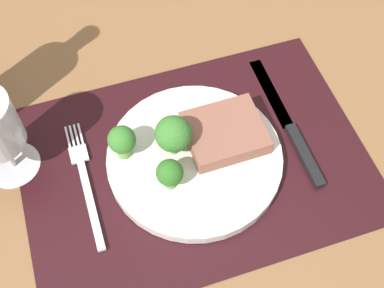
{
  "coord_description": "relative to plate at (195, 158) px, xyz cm",
  "views": [
    {
      "loc": [
        -10.8,
        -31.89,
        59.08
      ],
      "look_at": [
        0.22,
        1.77,
        1.9
      ],
      "focal_mm": 47.08,
      "sensor_mm": 36.0,
      "label": 1
    }
  ],
  "objects": [
    {
      "name": "broccoli_front_edge",
      "position": [
        -2.34,
        1.53,
        4.8
      ],
      "size": [
        4.77,
        4.77,
        6.47
      ],
      "color": "#6B994C",
      "rests_on": "plate"
    },
    {
      "name": "placemat",
      "position": [
        0.0,
        0.0,
        -0.95
      ],
      "size": [
        45.94,
        32.7,
        0.3
      ],
      "primitive_type": "cube",
      "color": "black",
      "rests_on": "ground_plane"
    },
    {
      "name": "steak",
      "position": [
        4.7,
        1.44,
        1.95
      ],
      "size": [
        10.23,
        8.84,
        2.29
      ],
      "primitive_type": "cube",
      "rotation": [
        0.0,
        0.0,
        0.01
      ],
      "color": "#8C5647",
      "rests_on": "plate"
    },
    {
      "name": "knife",
      "position": [
        14.37,
        0.53,
        -0.5
      ],
      "size": [
        1.8,
        23.0,
        0.8
      ],
      "rotation": [
        0.0,
        0.0,
        0.04
      ],
      "color": "black",
      "rests_on": "placemat"
    },
    {
      "name": "ground_plane",
      "position": [
        0.0,
        0.0,
        -2.6
      ],
      "size": [
        140.0,
        110.0,
        3.0
      ],
      "primitive_type": "cube",
      "color": "brown"
    },
    {
      "name": "broccoli_back_left",
      "position": [
        -4.25,
        -3.09,
        3.63
      ],
      "size": [
        3.43,
        3.43,
        4.75
      ],
      "color": "#6B994C",
      "rests_on": "plate"
    },
    {
      "name": "broccoli_center",
      "position": [
        -8.68,
        3.21,
        3.83
      ],
      "size": [
        3.68,
        3.68,
        5.16
      ],
      "color": "#6B994C",
      "rests_on": "plate"
    },
    {
      "name": "plate",
      "position": [
        0.0,
        0.0,
        0.0
      ],
      "size": [
        23.36,
        23.36,
        1.6
      ],
      "primitive_type": "cylinder",
      "color": "silver",
      "rests_on": "placemat"
    },
    {
      "name": "fork",
      "position": [
        -14.6,
        1.42,
        -0.55
      ],
      "size": [
        2.4,
        19.2,
        0.5
      ],
      "rotation": [
        0.0,
        0.0,
        -0.02
      ],
      "color": "silver",
      "rests_on": "placemat"
    }
  ]
}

